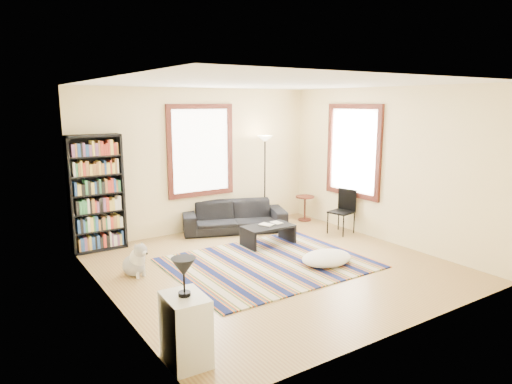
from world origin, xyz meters
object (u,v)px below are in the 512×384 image
coffee_table (268,235)px  dog (133,259)px  folding_chair (341,212)px  white_cabinet (186,329)px  floor_lamp (265,181)px  side_table (305,208)px  floor_cushion (327,258)px  sofa (234,216)px  bookshelf (96,193)px

coffee_table → dog: (-2.50, -0.11, 0.07)m
folding_chair → white_cabinet: bearing=-163.9°
floor_lamp → side_table: (0.89, -0.23, -0.66)m
side_table → floor_cushion: bearing=-122.2°
sofa → dog: bearing=-132.1°
floor_cushion → floor_lamp: 2.76m
bookshelf → coffee_table: bookshelf is taller
floor_lamp → folding_chair: 1.71m
side_table → white_cabinet: size_ratio=0.77×
floor_cushion → white_cabinet: white_cabinet is taller
white_cabinet → dog: size_ratio=1.37×
floor_cushion → folding_chair: (1.42, 1.17, 0.32)m
bookshelf → coffee_table: 3.07m
folding_chair → dog: bearing=166.0°
floor_cushion → white_cabinet: size_ratio=1.22×
coffee_table → floor_lamp: (0.77, 1.23, 0.75)m
coffee_table → side_table: bearing=30.9°
coffee_table → side_table: size_ratio=1.67×
side_table → folding_chair: size_ratio=0.63×
bookshelf → folding_chair: size_ratio=2.33×
floor_lamp → folding_chair: (0.84, -1.41, -0.50)m
bookshelf → coffee_table: bearing=-28.3°
dog → side_table: bearing=-5.5°
floor_lamp → folding_chair: size_ratio=2.16×
side_table → folding_chair: (-0.05, -1.17, 0.16)m
bookshelf → dog: (0.10, -1.51, -0.75)m
sofa → bookshelf: bearing=-164.8°
folding_chair → dog: 4.12m
folding_chair → dog: size_ratio=1.69×
floor_cushion → side_table: size_ratio=1.59×
coffee_table → floor_lamp: floor_lamp is taller
white_cabinet → side_table: bearing=42.1°
floor_lamp → bookshelf: bearing=177.1°
sofa → floor_cushion: bearing=-63.5°
floor_lamp → side_table: 1.14m
floor_cushion → floor_lamp: bearing=77.3°
floor_lamp → white_cabinet: floor_lamp is taller
floor_cushion → bookshelf: bearing=135.5°
coffee_table → white_cabinet: (-2.84, -2.66, 0.17)m
side_table → bookshelf: bearing=174.6°
coffee_table → white_cabinet: bearing=-136.8°
folding_chair → coffee_table: bearing=160.7°
coffee_table → bookshelf: bearing=151.7°
floor_lamp → dog: 3.60m
white_cabinet → dog: white_cabinet is taller
sofa → white_cabinet: (-2.80, -3.79, 0.05)m
coffee_table → white_cabinet: white_cabinet is taller
dog → folding_chair: bearing=-21.2°
coffee_table → sofa: bearing=91.9°
sofa → floor_cushion: sofa is taller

